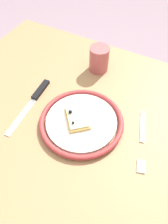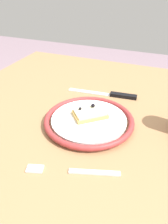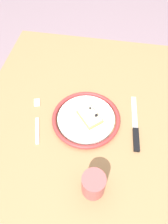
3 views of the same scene
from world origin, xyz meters
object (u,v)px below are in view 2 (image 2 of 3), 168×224
object	(u,v)px
pizza_slice_near	(90,114)
fork	(72,171)
plate	(89,120)
knife	(114,95)
dining_table	(80,135)

from	to	relation	value
pizza_slice_near	fork	world-z (taller)	pizza_slice_near
plate	pizza_slice_near	distance (m)	0.02
knife	plate	bearing A→B (deg)	173.20
pizza_slice_near	knife	size ratio (longest dim) A/B	0.45
dining_table	fork	bearing A→B (deg)	-161.14
plate	fork	distance (m)	0.18
knife	fork	world-z (taller)	knife
dining_table	plate	distance (m)	0.12
pizza_slice_near	plate	bearing A→B (deg)	-170.30
knife	fork	distance (m)	0.36
plate	knife	distance (m)	0.18
dining_table	fork	size ratio (longest dim) A/B	4.72
pizza_slice_near	knife	xyz separation A→B (m)	(0.17, -0.02, -0.02)
dining_table	knife	size ratio (longest dim) A/B	3.86
plate	knife	world-z (taller)	plate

